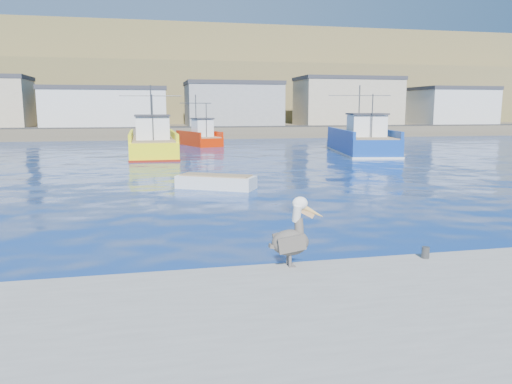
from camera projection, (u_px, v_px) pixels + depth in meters
The scene contains 9 objects.
ground at pixel (280, 248), 15.69m from camera, with size 260.00×260.00×0.00m, color navy.
dock_bollards at pixel (339, 258), 12.44m from camera, with size 36.20×0.20×0.30m.
far_shore at pixel (162, 89), 119.44m from camera, with size 200.00×81.00×24.00m.
trawler_yellow_b at pixel (153, 144), 46.26m from camera, with size 5.75×12.17×6.62m.
trawler_blue at pixel (362, 142), 49.15m from camera, with size 6.86×13.64×6.74m.
boat_orange at pixel (200, 137), 59.69m from camera, with size 5.06×8.27×6.01m.
skiff_mid at pixel (216, 183), 27.42m from camera, with size 4.48×3.46×0.94m.
skiff_far at pixel (335, 144), 58.72m from camera, with size 3.23×4.48×0.93m.
pelican at pixel (292, 237), 12.24m from camera, with size 1.39×0.58×1.73m.
Camera 1 is at (-3.98, -14.67, 4.34)m, focal length 35.00 mm.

